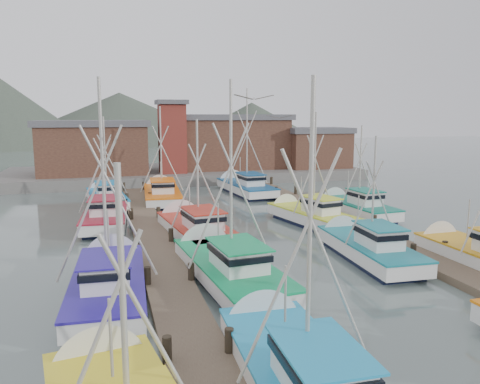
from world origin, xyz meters
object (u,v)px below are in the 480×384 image
object	(u,v)px
lookout_tower	(172,136)
boat_8	(195,228)
boat_12	(162,194)
boat_0	(296,371)
boat_4	(226,266)

from	to	relation	value
lookout_tower	boat_8	size ratio (longest dim) A/B	0.83
lookout_tower	boat_8	distance (m)	26.83
boat_12	boat_8	bearing A→B (deg)	-84.31
lookout_tower	boat_12	world-z (taller)	lookout_tower
boat_0	boat_12	size ratio (longest dim) A/B	0.95
lookout_tower	boat_12	size ratio (longest dim) A/B	0.83
boat_0	boat_4	world-z (taller)	boat_4
boat_0	boat_12	distance (m)	32.30
lookout_tower	boat_12	xyz separation A→B (m)	(-2.71, -11.84, -4.87)
boat_12	lookout_tower	bearing A→B (deg)	80.90
lookout_tower	boat_4	distance (m)	34.70
lookout_tower	boat_4	xyz separation A→B (m)	(-2.16, -34.29, -4.86)
boat_0	boat_8	bearing A→B (deg)	90.72
boat_12	boat_0	bearing A→B (deg)	-85.96
boat_0	boat_4	size ratio (longest dim) A/B	0.93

